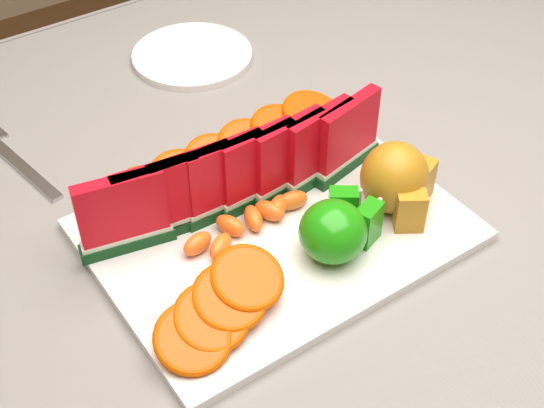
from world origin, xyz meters
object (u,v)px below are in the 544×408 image
object	(u,v)px
apple_cluster	(337,229)
pear_cluster	(397,180)
fork	(18,162)
side_plate	(192,55)
platter	(276,230)

from	to	relation	value
apple_cluster	pear_cluster	distance (m)	0.10
apple_cluster	fork	bearing A→B (deg)	122.99
apple_cluster	fork	world-z (taller)	apple_cluster
apple_cluster	side_plate	size ratio (longest dim) A/B	0.54
apple_cluster	pear_cluster	bearing A→B (deg)	10.71
platter	pear_cluster	size ratio (longest dim) A/B	3.82
platter	side_plate	distance (m)	0.39
apple_cluster	fork	xyz separation A→B (m)	(-0.23, 0.35, -0.04)
apple_cluster	platter	bearing A→B (deg)	115.60
side_plate	fork	distance (m)	0.32
apple_cluster	side_plate	distance (m)	0.45
side_plate	pear_cluster	bearing A→B (deg)	-86.67
side_plate	apple_cluster	bearing A→B (deg)	-99.73
pear_cluster	side_plate	world-z (taller)	pear_cluster
fork	apple_cluster	bearing A→B (deg)	-57.01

